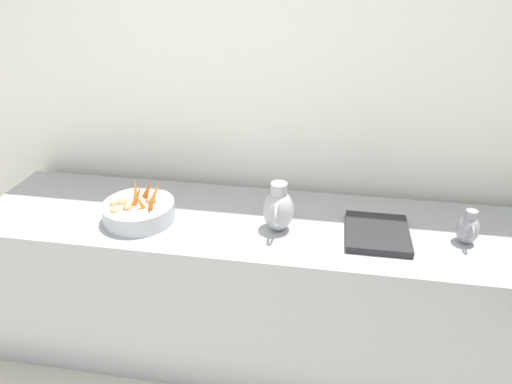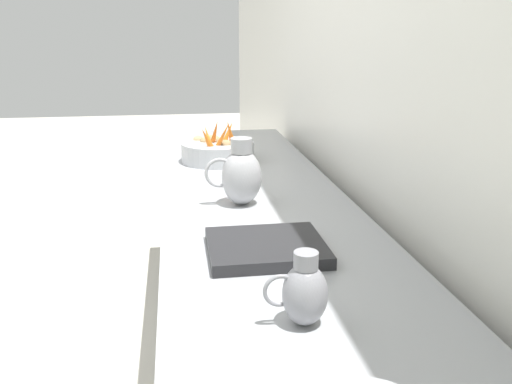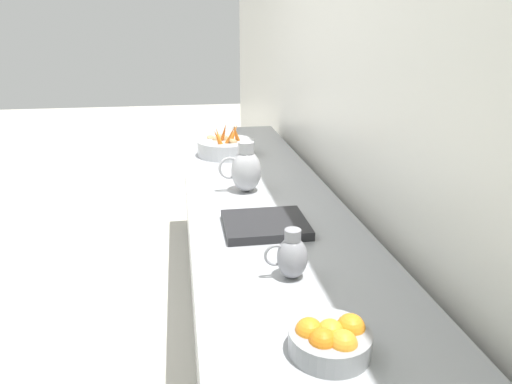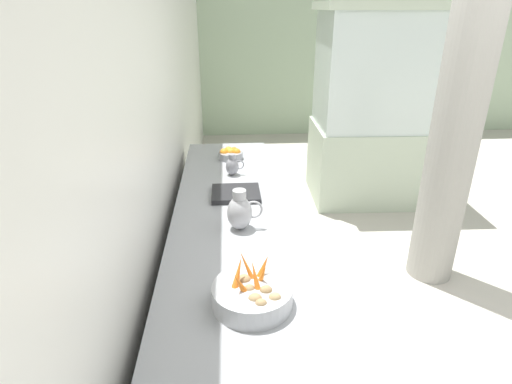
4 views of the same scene
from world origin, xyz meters
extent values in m
cube|color=white|center=(-1.95, 0.68, 1.50)|extent=(0.10, 9.25, 3.00)
cube|color=#9EA0A5|center=(-1.48, 0.18, 0.43)|extent=(0.73, 3.31, 0.87)
cylinder|color=#ADAFB5|center=(-1.38, -0.61, 0.91)|extent=(0.36, 0.36, 0.10)
torus|color=#ADAFB5|center=(-1.38, -0.61, 0.87)|extent=(0.21, 0.21, 0.01)
cone|color=orange|center=(-1.44, -0.58, 1.01)|extent=(0.08, 0.11, 0.15)
cone|color=orange|center=(-1.37, -0.60, 1.01)|extent=(0.07, 0.10, 0.15)
cone|color=orange|center=(-1.32, -0.52, 1.00)|extent=(0.09, 0.08, 0.12)
cone|color=orange|center=(-1.44, -0.64, 1.00)|extent=(0.09, 0.06, 0.13)
cone|color=orange|center=(-1.40, -0.52, 1.01)|extent=(0.10, 0.09, 0.15)
cone|color=orange|center=(-1.33, -0.57, 1.00)|extent=(0.06, 0.07, 0.11)
ellipsoid|color=#9E7F56|center=(-1.42, -0.55, 0.96)|extent=(0.06, 0.05, 0.05)
ellipsoid|color=#9E7F56|center=(-1.35, -0.72, 0.96)|extent=(0.05, 0.04, 0.04)
ellipsoid|color=#9E7F56|center=(-1.40, -0.62, 0.96)|extent=(0.05, 0.04, 0.04)
ellipsoid|color=#9E7F56|center=(-1.37, -0.69, 0.96)|extent=(0.06, 0.05, 0.04)
ellipsoid|color=#9E7F56|center=(-1.32, -0.64, 0.96)|extent=(0.06, 0.05, 0.05)
ellipsoid|color=tan|center=(-1.29, -0.69, 0.96)|extent=(0.05, 0.05, 0.05)
ellipsoid|color=#A3A3A8|center=(-1.41, 0.10, 0.97)|extent=(0.15, 0.15, 0.21)
cylinder|color=#A3A3A8|center=(-1.41, 0.10, 1.09)|extent=(0.08, 0.08, 0.06)
torus|color=#A3A3A8|center=(-1.33, 0.10, 0.99)|extent=(0.11, 0.01, 0.11)
ellipsoid|color=gray|center=(-1.44, 0.99, 0.94)|extent=(0.10, 0.10, 0.14)
cylinder|color=gray|center=(-1.44, 0.99, 1.02)|extent=(0.05, 0.05, 0.04)
torus|color=gray|center=(-1.39, 0.99, 0.95)|extent=(0.08, 0.01, 0.08)
cube|color=#232326|center=(-1.42, 0.58, 0.88)|extent=(0.34, 0.30, 0.04)
camera|label=1|loc=(0.55, 0.32, 2.10)|focal=32.69mm
camera|label=2|loc=(-1.17, 2.04, 1.50)|focal=38.01mm
camera|label=3|loc=(-1.10, 2.37, 1.67)|focal=33.67mm
camera|label=4|loc=(-1.47, -2.13, 2.10)|focal=29.44mm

